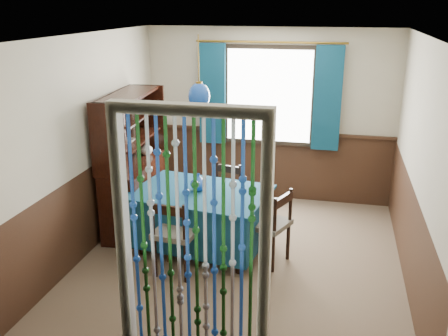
% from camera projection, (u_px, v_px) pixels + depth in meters
% --- Properties ---
extents(floor, '(4.00, 4.00, 0.00)m').
position_uv_depth(floor, '(241.00, 258.00, 5.79)').
color(floor, brown).
rests_on(floor, ground).
extents(ceiling, '(4.00, 4.00, 0.00)m').
position_uv_depth(ceiling, '(244.00, 36.00, 5.00)').
color(ceiling, silver).
rests_on(ceiling, ground).
extents(wall_back, '(3.60, 0.00, 3.60)m').
position_uv_depth(wall_back, '(269.00, 116.00, 7.24)').
color(wall_back, '#BDB39B').
rests_on(wall_back, ground).
extents(wall_front, '(3.60, 0.00, 3.60)m').
position_uv_depth(wall_front, '(189.00, 234.00, 3.54)').
color(wall_front, '#BDB39B').
rests_on(wall_front, ground).
extents(wall_left, '(0.00, 4.00, 4.00)m').
position_uv_depth(wall_left, '(90.00, 145.00, 5.78)').
color(wall_left, '#BDB39B').
rests_on(wall_left, ground).
extents(wall_right, '(0.00, 4.00, 4.00)m').
position_uv_depth(wall_right, '(419.00, 167.00, 5.01)').
color(wall_right, '#BDB39B').
rests_on(wall_right, ground).
extents(wainscot_back, '(3.60, 0.00, 3.60)m').
position_uv_depth(wainscot_back, '(267.00, 165.00, 7.46)').
color(wainscot_back, '#372115').
rests_on(wainscot_back, ground).
extents(wainscot_front, '(3.60, 0.00, 3.60)m').
position_uv_depth(wainscot_front, '(192.00, 323.00, 3.79)').
color(wainscot_front, '#372115').
rests_on(wainscot_front, ground).
extents(wainscot_left, '(0.00, 4.00, 4.00)m').
position_uv_depth(wainscot_left, '(97.00, 204.00, 6.01)').
color(wainscot_left, '#372115').
rests_on(wainscot_left, ground).
extents(wainscot_right, '(0.00, 4.00, 4.00)m').
position_uv_depth(wainscot_right, '(408.00, 234.00, 5.25)').
color(wainscot_right, '#372115').
rests_on(wainscot_right, ground).
extents(window, '(1.32, 0.12, 1.42)m').
position_uv_depth(window, '(269.00, 96.00, 7.10)').
color(window, black).
rests_on(window, wall_back).
extents(doorway, '(1.16, 0.12, 2.18)m').
position_uv_depth(doorway, '(192.00, 256.00, 3.66)').
color(doorway, silver).
rests_on(doorway, ground).
extents(dining_table, '(1.67, 1.27, 0.74)m').
position_uv_depth(dining_table, '(201.00, 216.00, 5.87)').
color(dining_table, navy).
rests_on(dining_table, floor).
extents(chair_near, '(0.47, 0.46, 0.88)m').
position_uv_depth(chair_near, '(175.00, 234.00, 5.32)').
color(chair_near, black).
rests_on(chair_near, floor).
extents(chair_far, '(0.48, 0.47, 0.82)m').
position_uv_depth(chair_far, '(224.00, 194.00, 6.49)').
color(chair_far, black).
rests_on(chair_far, floor).
extents(chair_left, '(0.48, 0.50, 0.94)m').
position_uv_depth(chair_left, '(128.00, 200.00, 6.15)').
color(chair_left, black).
rests_on(chair_left, floor).
extents(chair_right, '(0.54, 0.55, 0.87)m').
position_uv_depth(chair_right, '(271.00, 225.00, 5.55)').
color(chair_right, black).
rests_on(chair_right, floor).
extents(sideboard, '(0.58, 1.38, 1.76)m').
position_uv_depth(sideboard, '(133.00, 182.00, 6.45)').
color(sideboard, black).
rests_on(sideboard, floor).
extents(pendant_lamp, '(0.24, 0.24, 0.80)m').
position_uv_depth(pendant_lamp, '(199.00, 96.00, 5.42)').
color(pendant_lamp, olive).
rests_on(pendant_lamp, ceiling).
extents(vase_table, '(0.19, 0.19, 0.18)m').
position_uv_depth(vase_table, '(199.00, 183.00, 5.79)').
color(vase_table, '#164097').
rests_on(vase_table, dining_table).
extents(bowl_shelf, '(0.27, 0.27, 0.05)m').
position_uv_depth(bowl_shelf, '(126.00, 141.00, 6.00)').
color(bowl_shelf, beige).
rests_on(bowl_shelf, sideboard).
extents(vase_sideboard, '(0.19, 0.19, 0.19)m').
position_uv_depth(vase_sideboard, '(146.00, 147.00, 6.64)').
color(vase_sideboard, beige).
rests_on(vase_sideboard, sideboard).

